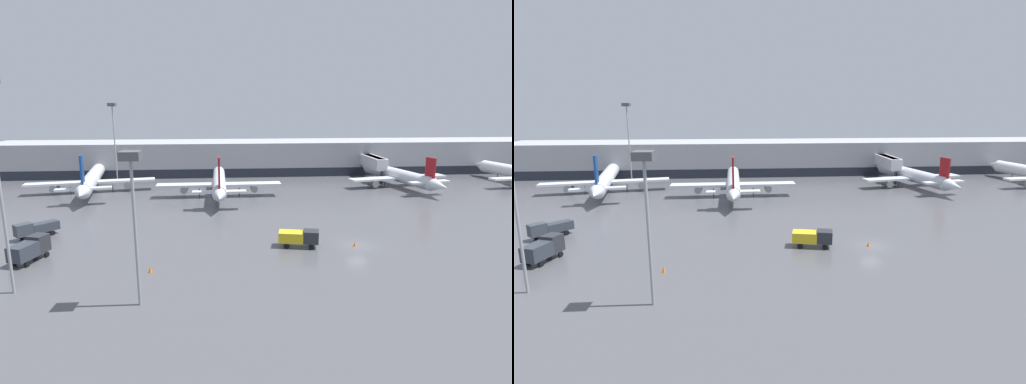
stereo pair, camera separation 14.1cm
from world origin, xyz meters
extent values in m
plane|color=#4C4C51|center=(0.00, 0.00, 0.00)|extent=(320.00, 320.00, 0.00)
cube|color=#9EA0A5|center=(0.00, 62.00, 4.50)|extent=(160.00, 16.00, 9.00)
cube|color=#1E232D|center=(0.00, 53.95, 1.20)|extent=(156.80, 0.10, 2.40)
cube|color=#BCBCC1|center=(20.04, 47.94, 4.60)|extent=(2.60, 12.13, 2.80)
cylinder|color=#3F4247|center=(20.04, 42.47, 1.60)|extent=(0.44, 0.44, 3.20)
cube|color=#BCBCC1|center=(20.61, 48.35, 4.60)|extent=(2.60, 11.29, 2.80)
cylinder|color=#3F4247|center=(20.61, 43.31, 1.60)|extent=(0.44, 0.44, 3.20)
cylinder|color=silver|center=(22.96, 40.10, 2.64)|extent=(7.88, 24.57, 3.02)
cone|color=silver|center=(20.17, 53.71, 2.64)|extent=(3.48, 3.83, 2.87)
cone|color=silver|center=(25.87, 25.90, 2.64)|extent=(3.57, 4.98, 2.72)
cube|color=silver|center=(23.08, 39.50, 2.03)|extent=(25.03, 8.08, 0.44)
cube|color=silver|center=(25.22, 29.07, 2.94)|extent=(9.63, 3.62, 0.35)
cube|color=maroon|center=(25.22, 29.07, 5.82)|extent=(0.92, 2.83, 4.55)
cylinder|color=slate|center=(16.25, 38.10, 1.12)|extent=(2.32, 3.71, 1.66)
cylinder|color=slate|center=(29.92, 40.90, 1.12)|extent=(2.32, 3.71, 1.66)
cylinder|color=#2D2D33|center=(21.36, 47.89, 0.64)|extent=(0.20, 0.20, 1.28)
cylinder|color=#2D2D33|center=(19.30, 38.10, 0.64)|extent=(0.20, 0.20, 1.28)
cylinder|color=#2D2D33|center=(27.11, 39.70, 0.64)|extent=(0.20, 0.20, 1.28)
cylinder|color=silver|center=(-47.32, 38.91, 2.91)|extent=(7.99, 27.54, 2.99)
cone|color=silver|center=(-50.15, 54.02, 2.91)|extent=(3.40, 3.75, 2.84)
cone|color=silver|center=(-44.38, 23.21, 2.91)|extent=(3.47, 4.90, 2.69)
cube|color=silver|center=(-47.19, 38.24, 2.32)|extent=(27.05, 7.81, 0.44)
cube|color=silver|center=(-44.99, 26.50, 3.21)|extent=(10.38, 3.48, 0.35)
cube|color=navy|center=(-44.99, 26.50, 6.74)|extent=(0.83, 2.62, 5.85)
cylinder|color=slate|center=(-54.61, 36.85, 1.41)|extent=(2.20, 3.43, 1.64)
cylinder|color=slate|center=(-39.76, 39.63, 1.41)|extent=(2.20, 3.43, 1.64)
cylinder|color=#2D2D33|center=(-48.96, 47.69, 0.78)|extent=(0.20, 0.20, 1.57)
cylinder|color=#2D2D33|center=(-51.31, 36.77, 0.78)|extent=(0.20, 0.20, 1.57)
cylinder|color=#2D2D33|center=(-42.82, 38.36, 0.78)|extent=(0.20, 0.20, 1.57)
cylinder|color=silver|center=(-19.18, 32.37, 3.11)|extent=(2.94, 25.13, 2.65)
cone|color=silver|center=(-19.34, 46.37, 3.11)|extent=(2.55, 2.95, 2.52)
cone|color=silver|center=(-19.02, 17.83, 3.11)|extent=(2.43, 4.01, 2.39)
cube|color=silver|center=(-19.18, 31.74, 2.58)|extent=(25.93, 3.43, 0.44)
cube|color=silver|center=(-19.05, 20.82, 3.37)|extent=(9.86, 1.87, 0.35)
cube|color=maroon|center=(-19.05, 20.82, 6.85)|extent=(0.39, 2.82, 5.89)
cylinder|color=slate|center=(-26.43, 31.66, 1.78)|extent=(1.50, 3.46, 1.46)
cylinder|color=slate|center=(-11.92, 31.82, 1.78)|extent=(1.50, 3.46, 1.46)
cylinder|color=#2D2D33|center=(-19.28, 40.52, 0.96)|extent=(0.20, 0.20, 1.91)
cylinder|color=#2D2D33|center=(-23.31, 31.07, 0.96)|extent=(0.20, 0.20, 1.91)
cylinder|color=#2D2D33|center=(-15.02, 31.16, 0.96)|extent=(0.20, 0.20, 1.91)
cone|color=white|center=(51.54, 51.92, 2.91)|extent=(3.30, 3.70, 2.90)
cylinder|color=slate|center=(47.61, 34.68, 1.37)|extent=(1.98, 2.67, 1.68)
cylinder|color=#2D2D33|center=(52.38, 45.32, 0.77)|extent=(0.20, 0.20, 1.53)
cube|color=#2D333D|center=(-42.41, -3.26, 1.61)|extent=(2.88, 3.67, 1.82)
cube|color=#26282D|center=(-41.65, -0.78, 1.80)|extent=(2.42, 2.45, 2.20)
cylinder|color=black|center=(-42.50, -0.43, 0.35)|extent=(0.44, 0.74, 0.70)
cylinder|color=black|center=(-40.76, -0.97, 0.35)|extent=(0.44, 0.74, 0.70)
cylinder|color=black|center=(-43.45, -3.53, 0.35)|extent=(0.44, 0.74, 0.70)
cylinder|color=black|center=(-41.71, -4.07, 0.35)|extent=(0.44, 0.74, 0.70)
cube|color=#2D333D|center=(-44.63, 8.08, 1.34)|extent=(3.75, 3.79, 1.29)
cube|color=#333842|center=(-46.69, 5.97, 1.56)|extent=(2.70, 2.71, 1.71)
cylinder|color=black|center=(-46.21, 5.38, 0.35)|extent=(0.67, 0.68, 0.70)
cylinder|color=black|center=(-47.29, 6.43, 0.35)|extent=(0.67, 0.68, 0.70)
cylinder|color=black|center=(-43.64, 8.02, 0.35)|extent=(0.67, 0.68, 0.70)
cylinder|color=black|center=(-44.71, 9.07, 0.35)|extent=(0.67, 0.68, 0.70)
cube|color=gold|center=(-9.26, 0.32, 1.40)|extent=(3.68, 2.75, 1.40)
cube|color=#26282D|center=(-6.65, -0.25, 1.53)|extent=(2.41, 2.37, 1.66)
cylinder|color=black|center=(-6.37, 0.65, 0.35)|extent=(0.74, 0.39, 0.70)
cylinder|color=black|center=(-6.77, -1.19, 0.35)|extent=(0.74, 0.39, 0.70)
cylinder|color=black|center=(-9.63, 1.36, 0.35)|extent=(0.74, 0.39, 0.70)
cylinder|color=black|center=(-10.04, -0.48, 0.35)|extent=(0.74, 0.39, 0.70)
cone|color=orange|center=(-0.58, -0.35, 0.32)|extent=(0.44, 0.44, 0.65)
cone|color=orange|center=(-26.86, -6.88, 0.37)|extent=(0.44, 0.44, 0.73)
cylinder|color=gray|center=(-44.75, 50.12, 9.30)|extent=(0.30, 0.30, 18.59)
cube|color=#4C4C51|center=(-44.75, 50.12, 18.99)|extent=(1.80, 1.80, 0.80)
cylinder|color=gray|center=(-39.86, -10.98, 10.38)|extent=(0.30, 0.30, 20.77)
cylinder|color=gray|center=(-26.48, -14.59, 7.02)|extent=(0.30, 0.30, 14.04)
cube|color=#4C4C51|center=(-26.48, -14.59, 14.44)|extent=(1.80, 1.80, 0.80)
camera|label=1|loc=(-18.26, -50.66, 18.79)|focal=28.00mm
camera|label=2|loc=(-18.12, -50.67, 18.79)|focal=28.00mm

